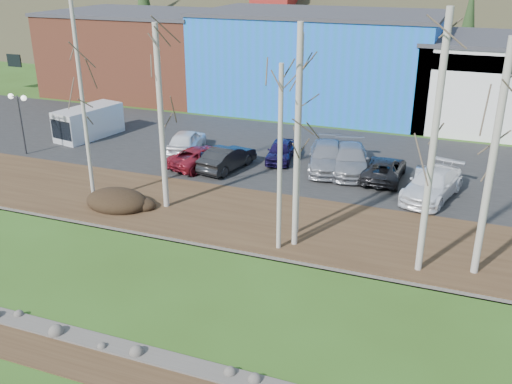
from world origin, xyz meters
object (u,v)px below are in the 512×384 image
at_px(car_4, 281,151).
at_px(car_8, 350,159).
at_px(street_lamp, 19,107).
at_px(car_2, 201,157).
at_px(car_3, 327,157).
at_px(car_0, 186,141).
at_px(van_grey, 87,123).
at_px(car_1, 227,158).
at_px(car_5, 428,178).
at_px(car_7, 432,184).
at_px(car_6, 384,169).

height_order(car_4, car_8, car_8).
distance_m(street_lamp, car_8, 21.88).
bearing_deg(car_8, car_2, -178.49).
relative_size(car_3, car_4, 1.41).
bearing_deg(car_3, street_lamp, 179.15).
bearing_deg(car_0, car_8, 170.14).
bearing_deg(car_8, car_0, 167.20).
bearing_deg(van_grey, car_1, -0.25).
distance_m(car_5, car_7, 1.16).
relative_size(street_lamp, car_3, 0.75).
relative_size(car_0, car_6, 0.97).
bearing_deg(car_0, car_3, 170.26).
distance_m(car_0, car_2, 3.19).
distance_m(car_3, car_6, 3.75).
bearing_deg(car_7, street_lamp, -161.55).
bearing_deg(car_2, car_8, -146.14).
bearing_deg(car_6, car_4, -8.59).
distance_m(car_4, car_7, 10.25).
bearing_deg(car_1, car_4, -122.39).
bearing_deg(car_2, car_5, -156.86).
relative_size(street_lamp, car_5, 0.99).
bearing_deg(car_4, car_2, -155.34).
bearing_deg(street_lamp, car_2, 16.41).
distance_m(street_lamp, car_6, 23.93).
distance_m(car_2, car_3, 7.95).
bearing_deg(car_7, car_2, -166.03).
bearing_deg(street_lamp, car_8, 18.86).
height_order(car_3, car_6, car_3).
xyz_separation_m(car_4, car_8, (4.69, -0.44, 0.13)).
height_order(car_6, van_grey, van_grey).
xyz_separation_m(car_1, van_grey, (-12.43, 2.59, 0.36)).
xyz_separation_m(car_3, car_4, (-3.20, 0.44, -0.13)).
relative_size(car_4, car_8, 0.71).
bearing_deg(car_0, van_grey, -13.40).
bearing_deg(car_2, car_4, -127.81).
bearing_deg(car_1, car_6, -159.27).
relative_size(car_2, car_4, 1.20).
distance_m(car_4, car_6, 6.98).
bearing_deg(car_4, car_0, 176.42).
bearing_deg(car_8, car_4, 161.02).
xyz_separation_m(car_0, car_4, (6.59, 0.60, -0.12)).
relative_size(car_4, van_grey, 0.72).
bearing_deg(car_7, car_5, 119.82).
relative_size(car_1, car_6, 0.96).
xyz_separation_m(car_5, car_7, (0.31, -1.11, 0.10)).
distance_m(car_0, car_4, 6.62).
xyz_separation_m(street_lamp, car_1, (14.00, 2.13, -2.47)).
relative_size(car_8, van_grey, 1.01).
distance_m(car_5, car_6, 2.72).
relative_size(car_5, car_6, 0.87).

